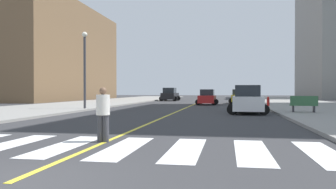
{
  "coord_description": "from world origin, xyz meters",
  "views": [
    {
      "loc": [
        3.84,
        -5.38,
        1.65
      ],
      "look_at": [
        -1.38,
        24.39,
        1.28
      ],
      "focal_mm": 36.25,
      "sensor_mm": 36.0,
      "label": 1
    }
  ],
  "objects_px": {
    "pedestrian_crossing": "(103,112)",
    "fire_hydrant": "(268,101)",
    "street_lamp": "(85,62)",
    "car_black_third": "(170,95)",
    "park_bench": "(304,104)",
    "car_yellow_fourth": "(238,97)",
    "car_red_nearest": "(207,98)",
    "car_white_second": "(247,100)"
  },
  "relations": [
    {
      "from": "pedestrian_crossing",
      "to": "fire_hydrant",
      "type": "relative_size",
      "value": 1.97
    },
    {
      "from": "fire_hydrant",
      "to": "street_lamp",
      "type": "distance_m",
      "value": 17.56
    },
    {
      "from": "pedestrian_crossing",
      "to": "fire_hydrant",
      "type": "bearing_deg",
      "value": 68.53
    },
    {
      "from": "pedestrian_crossing",
      "to": "car_black_third",
      "type": "bearing_deg",
      "value": 93.57
    },
    {
      "from": "park_bench",
      "to": "pedestrian_crossing",
      "type": "relative_size",
      "value": 1.05
    },
    {
      "from": "car_yellow_fourth",
      "to": "car_red_nearest",
      "type": "bearing_deg",
      "value": 55.01
    },
    {
      "from": "car_black_third",
      "to": "fire_hydrant",
      "type": "height_order",
      "value": "car_black_third"
    },
    {
      "from": "car_white_second",
      "to": "car_black_third",
      "type": "xyz_separation_m",
      "value": [
        -10.35,
        27.93,
        0.02
      ]
    },
    {
      "from": "pedestrian_crossing",
      "to": "fire_hydrant",
      "type": "distance_m",
      "value": 24.87
    },
    {
      "from": "park_bench",
      "to": "street_lamp",
      "type": "height_order",
      "value": "street_lamp"
    },
    {
      "from": "car_white_second",
      "to": "pedestrian_crossing",
      "type": "xyz_separation_m",
      "value": [
        -5.32,
        -14.58,
        0.02
      ]
    },
    {
      "from": "car_white_second",
      "to": "fire_hydrant",
      "type": "height_order",
      "value": "car_white_second"
    },
    {
      "from": "car_yellow_fourth",
      "to": "pedestrian_crossing",
      "type": "height_order",
      "value": "car_yellow_fourth"
    },
    {
      "from": "fire_hydrant",
      "to": "park_bench",
      "type": "bearing_deg",
      "value": -82.08
    },
    {
      "from": "car_white_second",
      "to": "fire_hydrant",
      "type": "bearing_deg",
      "value": -104.05
    },
    {
      "from": "car_white_second",
      "to": "car_black_third",
      "type": "distance_m",
      "value": 29.79
    },
    {
      "from": "car_yellow_fourth",
      "to": "fire_hydrant",
      "type": "xyz_separation_m",
      "value": [
        2.48,
        -10.19,
        -0.25
      ]
    },
    {
      "from": "park_bench",
      "to": "fire_hydrant",
      "type": "xyz_separation_m",
      "value": [
        -1.29,
        9.31,
        -0.11
      ]
    },
    {
      "from": "car_white_second",
      "to": "pedestrian_crossing",
      "type": "relative_size",
      "value": 2.6
    },
    {
      "from": "car_yellow_fourth",
      "to": "pedestrian_crossing",
      "type": "xyz_separation_m",
      "value": [
        -5.33,
        -33.8,
        0.13
      ]
    },
    {
      "from": "car_black_third",
      "to": "park_bench",
      "type": "distance_m",
      "value": 31.55
    },
    {
      "from": "car_white_second",
      "to": "pedestrian_crossing",
      "type": "height_order",
      "value": "car_white_second"
    },
    {
      "from": "pedestrian_crossing",
      "to": "street_lamp",
      "type": "bearing_deg",
      "value": 112.36
    },
    {
      "from": "car_red_nearest",
      "to": "pedestrian_crossing",
      "type": "height_order",
      "value": "car_red_nearest"
    },
    {
      "from": "fire_hydrant",
      "to": "street_lamp",
      "type": "height_order",
      "value": "street_lamp"
    },
    {
      "from": "car_yellow_fourth",
      "to": "fire_hydrant",
      "type": "bearing_deg",
      "value": 105.01
    },
    {
      "from": "car_white_second",
      "to": "car_yellow_fourth",
      "type": "xyz_separation_m",
      "value": [
        0.0,
        19.22,
        -0.11
      ]
    },
    {
      "from": "street_lamp",
      "to": "car_yellow_fourth",
      "type": "bearing_deg",
      "value": 52.95
    },
    {
      "from": "car_black_third",
      "to": "car_yellow_fourth",
      "type": "relative_size",
      "value": 1.16
    },
    {
      "from": "pedestrian_crossing",
      "to": "car_yellow_fourth",
      "type": "bearing_deg",
      "value": 77.87
    },
    {
      "from": "car_red_nearest",
      "to": "car_yellow_fourth",
      "type": "bearing_deg",
      "value": -124.65
    },
    {
      "from": "car_black_third",
      "to": "fire_hydrant",
      "type": "bearing_deg",
      "value": -54.26
    },
    {
      "from": "car_black_third",
      "to": "pedestrian_crossing",
      "type": "relative_size",
      "value": 2.66
    },
    {
      "from": "car_yellow_fourth",
      "to": "street_lamp",
      "type": "height_order",
      "value": "street_lamp"
    },
    {
      "from": "car_white_second",
      "to": "car_yellow_fourth",
      "type": "bearing_deg",
      "value": -88.68
    },
    {
      "from": "pedestrian_crossing",
      "to": "street_lamp",
      "type": "distance_m",
      "value": 18.4
    },
    {
      "from": "car_yellow_fourth",
      "to": "park_bench",
      "type": "relative_size",
      "value": 2.19
    },
    {
      "from": "pedestrian_crossing",
      "to": "car_white_second",
      "type": "bearing_deg",
      "value": 66.77
    },
    {
      "from": "car_red_nearest",
      "to": "fire_hydrant",
      "type": "bearing_deg",
      "value": 141.65
    },
    {
      "from": "park_bench",
      "to": "fire_hydrant",
      "type": "relative_size",
      "value": 2.06
    },
    {
      "from": "car_white_second",
      "to": "car_black_third",
      "type": "bearing_deg",
      "value": -68.33
    },
    {
      "from": "car_yellow_fourth",
      "to": "street_lamp",
      "type": "distance_m",
      "value": 22.05
    }
  ]
}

